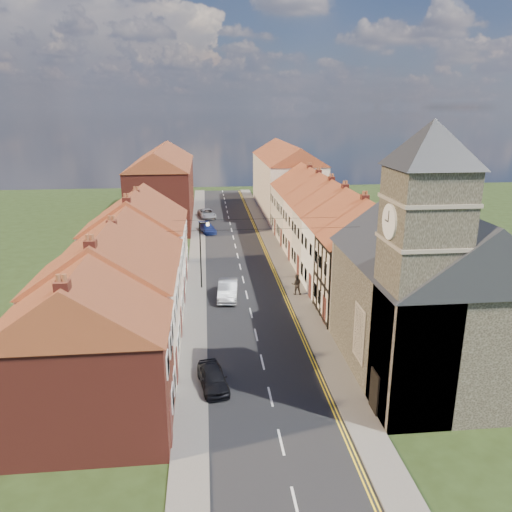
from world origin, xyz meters
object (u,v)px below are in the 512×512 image
Objects in this scene: car_distant at (207,214)px; lamppost at (201,251)px; car_far at (207,228)px; car_near at (213,377)px; church at (430,285)px; pedestrian_right at (296,284)px; car_mid at (228,290)px.

lamppost is at bearing -100.92° from car_distant.
car_distant is at bearing 75.40° from car_far.
lamppost is 1.63× the size of car_near.
church is at bearing -86.15° from car_far.
car_far is 24.71m from pedestrian_right.
car_far is at bearing 99.35° from car_mid.
church is 3.23× the size of car_distant.
pedestrian_right is at bearing -17.61° from lamppost.
car_mid is (2.17, -2.55, -2.79)m from lamppost.
car_near is at bearing 67.17° from pedestrian_right.
pedestrian_right is at bearing -87.01° from car_far.
church is 4.13× the size of car_near.
car_far is (-12.56, 37.66, -5.29)m from church.
lamppost is 21.20m from car_far.
lamppost is (-13.17, 16.68, -2.34)m from church.
car_mid is (-11.00, 14.13, -5.13)m from church.
lamppost reaches higher than pedestrian_right.
pedestrian_right reaches higher than car_near.
car_distant is 2.60× the size of pedestrian_right.
lamppost is 3.31× the size of pedestrian_right.
car_distant reaches higher than car_far.
lamppost is at bearing 128.30° from church.
car_mid is 32.58m from car_distant.
pedestrian_right reaches higher than car_far.
car_far is (0.00, 37.62, -0.04)m from car_near.
church is 2.53× the size of lamppost.
lamppost reaches higher than car_mid.
church is 3.76× the size of car_far.
car_far is (0.61, 20.98, -2.95)m from lamppost.
lamppost is at bearing 82.48° from car_near.
car_mid is 2.52× the size of pedestrian_right.
church is 15.77m from pedestrian_right.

